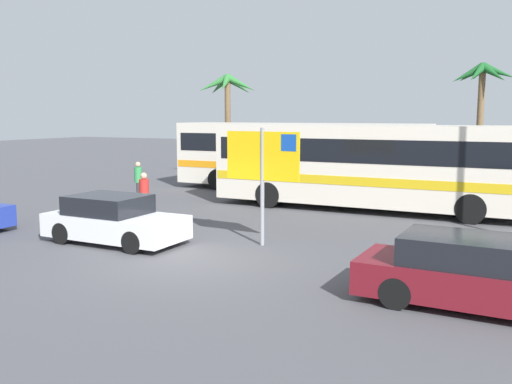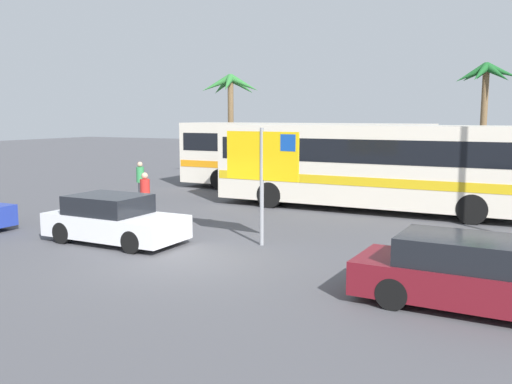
{
  "view_description": "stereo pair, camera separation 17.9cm",
  "coord_description": "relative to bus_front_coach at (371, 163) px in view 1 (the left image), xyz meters",
  "views": [
    {
      "loc": [
        7.43,
        -11.04,
        3.52
      ],
      "look_at": [
        0.3,
        3.4,
        1.3
      ],
      "focal_mm": 39.0,
      "sensor_mm": 36.0,
      "label": 1
    },
    {
      "loc": [
        7.59,
        -10.96,
        3.52
      ],
      "look_at": [
        0.3,
        3.4,
        1.3
      ],
      "focal_mm": 39.0,
      "sensor_mm": 36.0,
      "label": 2
    }
  ],
  "objects": [
    {
      "name": "ground",
      "position": [
        -2.15,
        -9.23,
        -1.78
      ],
      "size": [
        120.0,
        120.0,
        0.0
      ],
      "primitive_type": "plane",
      "color": "#4C4C51"
    },
    {
      "name": "ferry_sign",
      "position": [
        -1.11,
        -6.86,
        0.54
      ],
      "size": [
        2.2,
        0.2,
        3.2
      ],
      "rotation": [
        0.0,
        0.0,
        -0.07
      ],
      "color": "gray",
      "rests_on": "ground"
    },
    {
      "name": "palm_tree_inland",
      "position": [
        2.95,
        9.52,
        3.21
      ],
      "size": [
        3.05,
        3.04,
        6.1
      ],
      "color": "brown",
      "rests_on": "ground"
    },
    {
      "name": "car_white",
      "position": [
        -5.0,
        -8.41,
        -1.15
      ],
      "size": [
        3.98,
        1.79,
        1.32
      ],
      "rotation": [
        0.0,
        0.0,
        -0.01
      ],
      "color": "silver",
      "rests_on": "ground"
    },
    {
      "name": "pedestrian_crossing_lot",
      "position": [
        -6.05,
        -5.66,
        -0.8
      ],
      "size": [
        0.32,
        0.32,
        1.67
      ],
      "rotation": [
        0.0,
        0.0,
        0.65
      ],
      "color": "#706656",
      "rests_on": "ground"
    },
    {
      "name": "car_maroon",
      "position": [
        4.57,
        -9.63,
        -1.15
      ],
      "size": [
        4.53,
        1.84,
        1.32
      ],
      "rotation": [
        0.0,
        0.0,
        -0.03
      ],
      "color": "maroon",
      "rests_on": "ground"
    },
    {
      "name": "palm_tree_seaside",
      "position": [
        -9.93,
        6.95,
        2.8
      ],
      "size": [
        3.28,
        3.24,
        5.79
      ],
      "color": "brown",
      "rests_on": "ground"
    },
    {
      "name": "pedestrian_near_sign",
      "position": [
        -9.09,
        -2.1,
        -0.82
      ],
      "size": [
        0.32,
        0.32,
        1.65
      ],
      "rotation": [
        0.0,
        0.0,
        0.37
      ],
      "color": "#2D2D33",
      "rests_on": "ground"
    },
    {
      "name": "bus_front_coach",
      "position": [
        0.0,
        0.0,
        0.0
      ],
      "size": [
        11.77,
        2.53,
        3.17
      ],
      "color": "silver",
      "rests_on": "ground"
    },
    {
      "name": "bus_rear_coach",
      "position": [
        -4.33,
        3.61,
        0.0
      ],
      "size": [
        11.77,
        2.53,
        3.17
      ],
      "color": "silver",
      "rests_on": "ground"
    }
  ]
}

